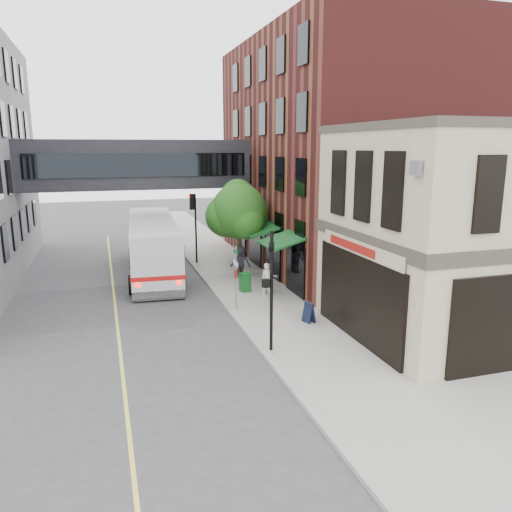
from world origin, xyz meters
TOP-DOWN VIEW (x-y plane):
  - ground at (0.00, 0.00)m, footprint 120.00×120.00m
  - sidewalk_main at (2.00, 14.00)m, footprint 4.00×60.00m
  - corner_building at (8.97, 2.00)m, footprint 10.19×8.12m
  - brick_building at (9.98, 15.00)m, footprint 13.76×18.00m
  - skyway_bridge at (-3.00, 18.00)m, footprint 14.00×3.18m
  - traffic_signal_near at (0.37, 2.00)m, footprint 0.44×0.22m
  - traffic_signal_far at (0.26, 17.00)m, footprint 0.53×0.28m
  - street_sign_pole at (0.39, 7.00)m, footprint 0.08×0.75m
  - street_tree at (2.19, 13.22)m, footprint 3.80×3.20m
  - lane_marking at (-5.00, 10.00)m, footprint 0.12×40.00m
  - bus at (-2.48, 15.67)m, footprint 3.55×12.28m
  - pedestrian_a at (2.49, 8.69)m, footprint 0.62×0.41m
  - pedestrian_b at (2.81, 9.12)m, footprint 0.75×0.59m
  - pedestrian_c at (2.14, 12.52)m, footprint 1.37×1.16m
  - newspaper_box at (1.60, 9.70)m, footprint 0.58×0.54m
  - sandwich_board at (2.94, 4.37)m, footprint 0.46×0.58m

SIDE VIEW (x-z plane):
  - ground at x=0.00m, z-range 0.00..0.00m
  - lane_marking at x=-5.00m, z-range 0.00..0.01m
  - sidewalk_main at x=2.00m, z-range 0.00..0.15m
  - sandwich_board at x=2.94m, z-range 0.15..1.05m
  - newspaper_box at x=1.60m, z-range 0.15..1.14m
  - pedestrian_b at x=2.81m, z-range 0.15..1.70m
  - pedestrian_a at x=2.49m, z-range 0.15..1.83m
  - pedestrian_c at x=2.14m, z-range 0.15..1.99m
  - bus at x=-2.48m, z-range 0.20..3.46m
  - street_sign_pole at x=0.39m, z-range 0.43..3.43m
  - traffic_signal_near at x=0.37m, z-range 0.68..5.28m
  - traffic_signal_far at x=0.26m, z-range 1.09..5.59m
  - street_tree at x=2.19m, z-range 1.11..6.71m
  - corner_building at x=8.97m, z-range -0.01..8.44m
  - skyway_bridge at x=-3.00m, z-range 5.00..8.00m
  - brick_building at x=9.98m, z-range -0.01..13.99m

